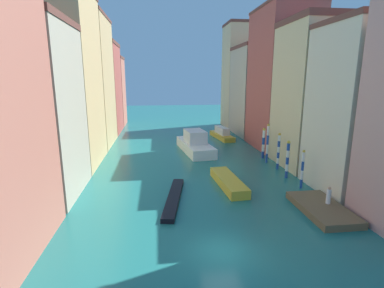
% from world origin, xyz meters
% --- Properties ---
extents(ground_plane, '(154.00, 154.00, 0.00)m').
position_xyz_m(ground_plane, '(0.00, 24.50, 0.00)').
color(ground_plane, '#1E6B66').
extents(building_left_1, '(7.41, 9.06, 15.54)m').
position_xyz_m(building_left_1, '(-14.70, 11.02, 7.78)').
color(building_left_1, '#BCB299').
rests_on(building_left_1, ground).
extents(building_left_2, '(7.41, 10.76, 20.86)m').
position_xyz_m(building_left_2, '(-14.70, 20.97, 10.44)').
color(building_left_2, '#DBB77A').
rests_on(building_left_2, ground).
extents(building_left_3, '(7.41, 11.41, 19.85)m').
position_xyz_m(building_left_3, '(-14.70, 32.20, 9.93)').
color(building_left_3, '#DBB77A').
rests_on(building_left_3, ground).
extents(building_left_4, '(7.41, 10.51, 17.22)m').
position_xyz_m(building_left_4, '(-14.70, 43.28, 8.62)').
color(building_left_4, '#B25147').
rests_on(building_left_4, ground).
extents(building_left_5, '(7.41, 7.55, 15.21)m').
position_xyz_m(building_left_5, '(-14.70, 52.69, 7.62)').
color(building_left_5, '#C6705B').
rests_on(building_left_5, ground).
extents(building_right_1, '(7.41, 7.55, 15.51)m').
position_xyz_m(building_right_1, '(14.70, 8.72, 7.77)').
color(building_right_1, beige).
rests_on(building_right_1, ground).
extents(building_right_2, '(7.41, 8.55, 17.16)m').
position_xyz_m(building_right_2, '(14.70, 16.98, 8.59)').
color(building_right_2, beige).
rests_on(building_right_2, ground).
extents(building_right_3, '(7.41, 10.78, 20.52)m').
position_xyz_m(building_right_3, '(14.70, 26.63, 10.27)').
color(building_right_3, '#B25147').
rests_on(building_right_3, ground).
extents(building_right_4, '(7.41, 11.15, 16.38)m').
position_xyz_m(building_right_4, '(14.70, 37.91, 8.20)').
color(building_right_4, '#BCB299').
rests_on(building_right_4, ground).
extents(building_right_5, '(7.41, 7.76, 21.85)m').
position_xyz_m(building_right_5, '(14.70, 47.31, 10.94)').
color(building_right_5, beige).
rests_on(building_right_5, ground).
extents(waterfront_dock, '(3.25, 6.28, 0.56)m').
position_xyz_m(waterfront_dock, '(9.14, 4.43, 0.28)').
color(waterfront_dock, brown).
rests_on(waterfront_dock, ground).
extents(person_on_dock, '(0.36, 0.36, 1.44)m').
position_xyz_m(person_on_dock, '(9.80, 4.75, 1.22)').
color(person_on_dock, white).
rests_on(person_on_dock, waterfront_dock).
extents(mooring_pole_0, '(0.27, 0.27, 3.86)m').
position_xyz_m(mooring_pole_0, '(9.98, 9.57, 1.97)').
color(mooring_pole_0, '#1E479E').
rests_on(mooring_pole_0, ground).
extents(mooring_pole_1, '(0.35, 0.35, 4.11)m').
position_xyz_m(mooring_pole_1, '(9.88, 12.67, 2.11)').
color(mooring_pole_1, '#1E479E').
rests_on(mooring_pole_1, ground).
extents(mooring_pole_2, '(0.32, 0.32, 4.35)m').
position_xyz_m(mooring_pole_2, '(10.19, 15.75, 2.23)').
color(mooring_pole_2, '#1E479E').
rests_on(mooring_pole_2, ground).
extents(mooring_pole_3, '(0.31, 0.31, 4.99)m').
position_xyz_m(mooring_pole_3, '(9.91, 18.54, 2.54)').
color(mooring_pole_3, '#1E479E').
rests_on(mooring_pole_3, ground).
extents(mooring_pole_4, '(0.39, 0.39, 4.13)m').
position_xyz_m(mooring_pole_4, '(10.17, 20.60, 2.12)').
color(mooring_pole_4, '#1E479E').
rests_on(mooring_pole_4, ground).
extents(vaporetto_white, '(4.71, 10.68, 3.16)m').
position_xyz_m(vaporetto_white, '(1.60, 25.28, 1.14)').
color(vaporetto_white, white).
rests_on(vaporetto_white, ground).
extents(gondola_black, '(2.52, 8.82, 0.39)m').
position_xyz_m(gondola_black, '(-2.53, 8.25, 0.20)').
color(gondola_black, black).
rests_on(gondola_black, ground).
extents(motorboat_0, '(2.35, 7.44, 0.88)m').
position_xyz_m(motorboat_0, '(3.06, 10.99, 0.44)').
color(motorboat_0, gold).
rests_on(motorboat_0, ground).
extents(motorboat_1, '(3.03, 8.16, 2.03)m').
position_xyz_m(motorboat_1, '(7.64, 34.35, 0.75)').
color(motorboat_1, gold).
rests_on(motorboat_1, ground).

